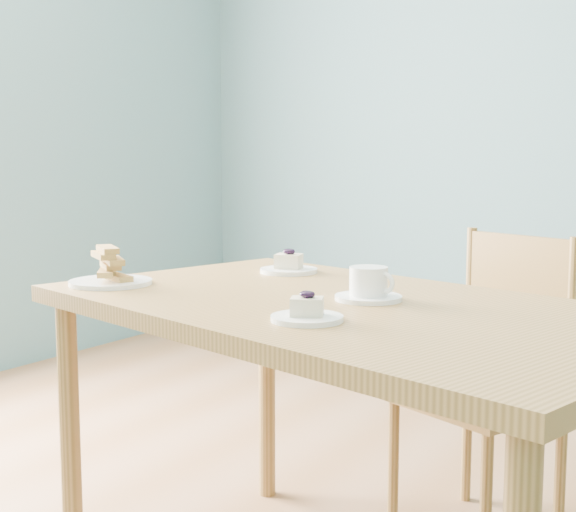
# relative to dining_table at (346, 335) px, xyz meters

# --- Properties ---
(room) EXTENTS (5.01, 5.01, 2.71)m
(room) POSITION_rel_dining_table_xyz_m (0.11, 0.18, 0.70)
(room) COLOR #8D6241
(room) RESTS_ON ground
(dining_table) EXTENTS (1.48, 1.06, 0.72)m
(dining_table) POSITION_rel_dining_table_xyz_m (0.00, 0.00, 0.00)
(dining_table) COLOR olive
(dining_table) RESTS_ON ground
(dining_chair) EXTENTS (0.47, 0.46, 0.82)m
(dining_chair) POSITION_rel_dining_table_xyz_m (0.12, 0.59, -0.23)
(dining_chair) COLOR olive
(dining_chair) RESTS_ON ground
(cheesecake_plate_near) EXTENTS (0.14, 0.14, 0.06)m
(cheesecake_plate_near) POSITION_rel_dining_table_xyz_m (0.03, -0.21, 0.09)
(cheesecake_plate_near) COLOR white
(cheesecake_plate_near) RESTS_ON dining_table
(cheesecake_plate_far) EXTENTS (0.15, 0.15, 0.06)m
(cheesecake_plate_far) POSITION_rel_dining_table_xyz_m (-0.34, 0.30, 0.09)
(cheesecake_plate_far) COLOR white
(cheesecake_plate_far) RESTS_ON dining_table
(coffee_cup) EXTENTS (0.14, 0.14, 0.07)m
(coffee_cup) POSITION_rel_dining_table_xyz_m (0.03, 0.05, 0.10)
(coffee_cup) COLOR white
(coffee_cup) RESTS_ON dining_table
(biscotti_plate) EXTENTS (0.20, 0.20, 0.09)m
(biscotti_plate) POSITION_rel_dining_table_xyz_m (-0.59, -0.10, 0.10)
(biscotti_plate) COLOR white
(biscotti_plate) RESTS_ON dining_table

